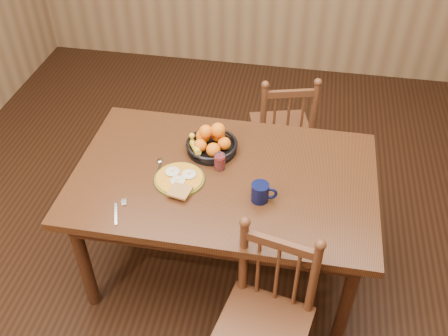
% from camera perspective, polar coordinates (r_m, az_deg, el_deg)
% --- Properties ---
extents(room, '(4.52, 5.02, 2.72)m').
position_cam_1_polar(room, '(2.28, 0.00, 10.41)').
color(room, black).
rests_on(room, ground).
extents(dining_table, '(1.60, 1.00, 0.75)m').
position_cam_1_polar(dining_table, '(2.70, 0.00, -2.15)').
color(dining_table, black).
rests_on(dining_table, ground).
extents(chair_far, '(0.49, 0.48, 0.89)m').
position_cam_1_polar(chair_far, '(3.51, 6.66, 4.39)').
color(chair_far, '#452514').
rests_on(chair_far, ground).
extents(chair_near, '(0.48, 0.47, 0.91)m').
position_cam_1_polar(chair_near, '(2.46, 4.74, -16.91)').
color(chair_near, '#452514').
rests_on(chair_near, ground).
extents(breakfast_plate, '(0.26, 0.30, 0.04)m').
position_cam_1_polar(breakfast_plate, '(2.61, -5.12, -1.28)').
color(breakfast_plate, '#59601E').
rests_on(breakfast_plate, dining_table).
extents(fork, '(0.06, 0.18, 0.00)m').
position_cam_1_polar(fork, '(2.51, -11.96, -4.70)').
color(fork, silver).
rests_on(fork, dining_table).
extents(spoon, '(0.04, 0.16, 0.01)m').
position_cam_1_polar(spoon, '(2.73, -7.39, 0.53)').
color(spoon, silver).
rests_on(spoon, dining_table).
extents(coffee_mug, '(0.13, 0.09, 0.10)m').
position_cam_1_polar(coffee_mug, '(2.48, 4.24, -2.78)').
color(coffee_mug, black).
rests_on(coffee_mug, dining_table).
extents(juice_glass, '(0.06, 0.06, 0.09)m').
position_cam_1_polar(juice_glass, '(2.66, -0.50, 0.69)').
color(juice_glass, silver).
rests_on(juice_glass, dining_table).
extents(fruit_bowl, '(0.29, 0.29, 0.17)m').
position_cam_1_polar(fruit_bowl, '(2.77, -1.46, 2.93)').
color(fruit_bowl, black).
rests_on(fruit_bowl, dining_table).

